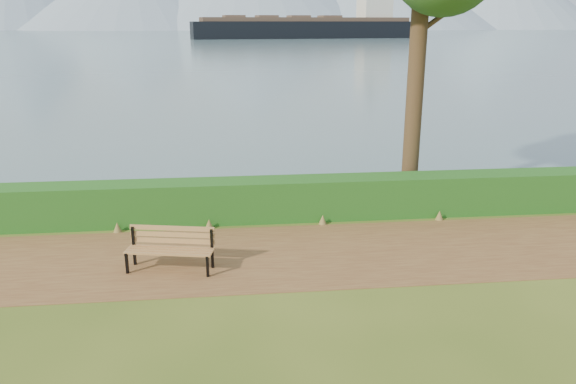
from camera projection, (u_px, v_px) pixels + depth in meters
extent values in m
plane|color=#395016|center=(262.00, 262.00, 11.35)|extent=(140.00, 140.00, 0.00)
cube|color=brown|center=(261.00, 256.00, 11.63)|extent=(40.00, 3.40, 0.01)
cube|color=#174A15|center=(254.00, 200.00, 13.68)|extent=(32.00, 0.85, 1.00)
cube|color=#3F5A66|center=(225.00, 33.00, 258.66)|extent=(700.00, 510.00, 0.00)
cone|color=gray|center=(210.00, 4.00, 414.24)|extent=(120.00, 120.00, 35.00)
cone|color=gray|center=(422.00, 1.00, 425.51)|extent=(130.00, 130.00, 40.00)
cube|color=black|center=(127.00, 264.00, 10.77)|extent=(0.06, 0.06, 0.42)
cube|color=black|center=(134.00, 246.00, 11.11)|extent=(0.06, 0.06, 0.81)
cube|color=black|center=(130.00, 251.00, 10.91)|extent=(0.15, 0.49, 0.05)
cube|color=black|center=(208.00, 267.00, 10.63)|extent=(0.06, 0.06, 0.42)
cube|color=black|center=(212.00, 249.00, 10.96)|extent=(0.06, 0.06, 0.81)
cube|color=black|center=(210.00, 254.00, 10.77)|extent=(0.15, 0.49, 0.05)
cube|color=#AD7D43|center=(167.00, 254.00, 10.66)|extent=(1.67, 0.43, 0.03)
cube|color=#AD7D43|center=(169.00, 252.00, 10.78)|extent=(1.67, 0.43, 0.03)
cube|color=#AD7D43|center=(170.00, 249.00, 10.89)|extent=(1.67, 0.43, 0.03)
cube|color=#AD7D43|center=(172.00, 247.00, 11.00)|extent=(1.67, 0.43, 0.03)
cube|color=#AD7D43|center=(173.00, 241.00, 11.02)|extent=(1.67, 0.38, 0.10)
cube|color=#AD7D43|center=(172.00, 234.00, 10.99)|extent=(1.67, 0.38, 0.10)
cube|color=#AD7D43|center=(172.00, 228.00, 10.95)|extent=(1.67, 0.38, 0.10)
cylinder|color=#331E15|center=(417.00, 54.00, 14.09)|extent=(0.43, 0.43, 7.77)
cylinder|color=#331E15|center=(439.00, 18.00, 13.89)|extent=(1.14, 0.13, 0.85)
cube|color=black|center=(306.00, 33.00, 167.28)|extent=(68.49, 20.33, 6.77)
cube|color=#46352A|center=(306.00, 19.00, 166.13)|extent=(62.98, 18.50, 1.16)
cube|color=beige|center=(375.00, 2.00, 169.85)|extent=(9.76, 9.15, 10.63)
cube|color=brown|center=(234.00, 17.00, 160.68)|extent=(6.66, 7.15, 0.77)
cube|color=brown|center=(267.00, 17.00, 163.01)|extent=(6.66, 7.15, 0.77)
cube|color=brown|center=(299.00, 17.00, 165.35)|extent=(6.66, 7.15, 0.77)
cube|color=brown|center=(330.00, 17.00, 167.68)|extent=(6.66, 7.15, 0.77)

